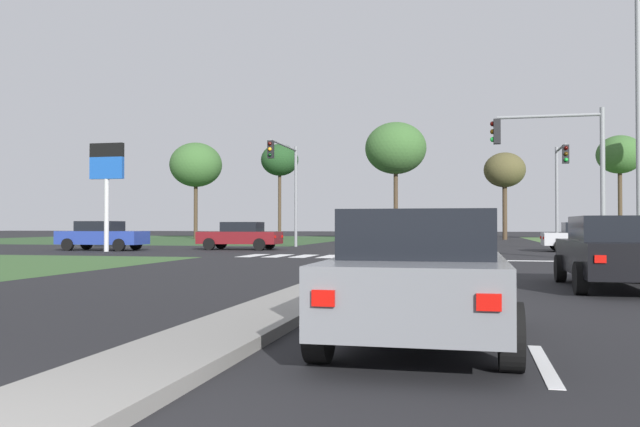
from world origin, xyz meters
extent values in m
plane|color=black|center=(0.00, 30.00, 0.00)|extent=(200.00, 200.00, 0.00)
cube|color=#2D4C28|center=(-25.50, 54.50, 0.00)|extent=(35.00, 35.00, 0.01)
cube|color=gray|center=(0.00, 11.00, 0.07)|extent=(1.20, 22.00, 0.14)
cube|color=#ADA89E|center=(0.00, 55.00, 0.07)|extent=(1.20, 36.00, 0.14)
cube|color=silver|center=(3.50, 3.99, 0.01)|extent=(0.14, 2.00, 0.01)
cube|color=silver|center=(3.50, 9.99, 0.01)|extent=(0.14, 2.00, 0.01)
cube|color=silver|center=(3.50, 15.99, 0.01)|extent=(0.14, 2.00, 0.01)
cube|color=silver|center=(3.50, 21.99, 0.01)|extent=(0.14, 2.00, 0.01)
cube|color=silver|center=(3.50, 27.99, 0.01)|extent=(0.14, 2.00, 0.01)
cube|color=silver|center=(3.80, 23.00, 0.01)|extent=(6.40, 0.50, 0.01)
cube|color=silver|center=(-6.40, 24.80, 0.01)|extent=(0.70, 2.80, 0.01)
cube|color=silver|center=(-5.25, 24.80, 0.01)|extent=(0.70, 2.80, 0.01)
cube|color=silver|center=(-4.10, 24.80, 0.01)|extent=(0.70, 2.80, 0.01)
cube|color=silver|center=(-2.95, 24.80, 0.01)|extent=(0.70, 2.80, 0.01)
cube|color=silver|center=(-1.80, 24.80, 0.01)|extent=(0.70, 2.80, 0.01)
cube|color=silver|center=(-0.65, 24.80, 0.01)|extent=(0.70, 2.80, 0.01)
cube|color=silver|center=(0.50, 24.80, 0.01)|extent=(0.70, 2.80, 0.01)
cube|color=maroon|center=(-9.31, 31.24, 0.65)|extent=(4.38, 1.72, 0.65)
cube|color=black|center=(-9.16, 31.24, 1.23)|extent=(2.01, 1.52, 0.52)
cube|color=red|center=(-7.10, 30.58, 0.71)|extent=(0.04, 0.20, 0.14)
cube|color=red|center=(-7.10, 31.89, 0.71)|extent=(0.04, 0.20, 0.14)
cylinder|color=black|center=(-10.71, 30.38, 0.32)|extent=(0.64, 0.22, 0.64)
cylinder|color=black|center=(-10.71, 32.10, 0.32)|extent=(0.64, 0.22, 0.64)
cylinder|color=black|center=(-7.91, 30.38, 0.32)|extent=(0.64, 0.22, 0.64)
cylinder|color=black|center=(-7.91, 32.10, 0.32)|extent=(0.64, 0.22, 0.64)
cube|color=#BCAD8E|center=(-2.33, 52.30, 0.70)|extent=(1.81, 4.45, 0.75)
cube|color=black|center=(-2.33, 52.45, 1.33)|extent=(1.60, 2.05, 0.52)
cube|color=red|center=(-1.64, 54.55, 0.77)|extent=(0.20, 0.04, 0.14)
cube|color=red|center=(-3.02, 54.55, 0.77)|extent=(0.20, 0.04, 0.14)
cylinder|color=black|center=(-1.42, 50.88, 0.32)|extent=(0.22, 0.64, 0.64)
cylinder|color=black|center=(-3.23, 50.88, 0.32)|extent=(0.22, 0.64, 0.64)
cylinder|color=black|center=(-1.42, 53.73, 0.32)|extent=(0.22, 0.64, 0.64)
cylinder|color=black|center=(-3.23, 53.73, 0.32)|extent=(0.22, 0.64, 0.64)
cube|color=black|center=(5.74, 12.28, 0.66)|extent=(1.73, 4.57, 0.69)
cube|color=black|center=(5.74, 12.13, 1.27)|extent=(1.52, 2.10, 0.52)
cube|color=red|center=(5.09, 9.97, 0.73)|extent=(0.20, 0.04, 0.14)
cylinder|color=black|center=(4.88, 13.74, 0.32)|extent=(0.22, 0.64, 0.64)
cylinder|color=black|center=(6.61, 13.74, 0.32)|extent=(0.22, 0.64, 0.64)
cylinder|color=black|center=(4.88, 10.81, 0.32)|extent=(0.22, 0.64, 0.64)
cube|color=slate|center=(2.27, 4.98, 0.65)|extent=(1.80, 4.27, 0.67)
cube|color=black|center=(2.27, 4.83, 1.25)|extent=(1.58, 1.96, 0.52)
cube|color=red|center=(1.59, 2.83, 0.72)|extent=(0.20, 0.04, 0.14)
cube|color=red|center=(2.96, 2.83, 0.72)|extent=(0.20, 0.04, 0.14)
cylinder|color=black|center=(1.37, 6.35, 0.32)|extent=(0.22, 0.64, 0.64)
cylinder|color=black|center=(3.17, 6.35, 0.32)|extent=(0.22, 0.64, 0.64)
cylinder|color=black|center=(1.37, 3.61, 0.32)|extent=(0.22, 0.64, 0.64)
cylinder|color=black|center=(3.17, 3.61, 0.32)|extent=(0.22, 0.64, 0.64)
cube|color=#161E47|center=(-2.35, 61.68, 0.64)|extent=(1.75, 4.26, 0.64)
cube|color=black|center=(-2.35, 61.83, 1.22)|extent=(1.54, 1.96, 0.52)
cube|color=red|center=(-1.69, 63.82, 0.71)|extent=(0.20, 0.04, 0.14)
cube|color=red|center=(-3.02, 63.82, 0.71)|extent=(0.20, 0.04, 0.14)
cylinder|color=black|center=(-1.48, 60.31, 0.32)|extent=(0.22, 0.64, 0.64)
cylinder|color=black|center=(-3.23, 60.31, 0.32)|extent=(0.22, 0.64, 0.64)
cylinder|color=black|center=(-1.48, 63.04, 0.32)|extent=(0.22, 0.64, 0.64)
cylinder|color=black|center=(-3.23, 63.04, 0.32)|extent=(0.22, 0.64, 0.64)
cube|color=#B7B7BC|center=(8.50, 32.26, 0.63)|extent=(4.26, 1.83, 0.63)
cube|color=black|center=(8.35, 32.26, 1.21)|extent=(1.96, 1.61, 0.52)
cube|color=red|center=(6.35, 32.95, 0.70)|extent=(0.04, 0.20, 0.14)
cube|color=red|center=(6.35, 31.56, 0.70)|extent=(0.04, 0.20, 0.14)
cylinder|color=black|center=(9.87, 33.17, 0.32)|extent=(0.64, 0.22, 0.64)
cylinder|color=black|center=(9.87, 31.34, 0.32)|extent=(0.64, 0.22, 0.64)
cylinder|color=black|center=(7.14, 33.17, 0.32)|extent=(0.64, 0.22, 0.64)
cylinder|color=black|center=(7.14, 31.34, 0.32)|extent=(0.64, 0.22, 0.64)
cube|color=#19565B|center=(-2.33, 46.13, 0.71)|extent=(1.72, 4.49, 0.77)
cube|color=black|center=(-2.33, 46.28, 1.35)|extent=(1.51, 2.07, 0.52)
cube|color=red|center=(-1.67, 48.40, 0.78)|extent=(0.20, 0.04, 0.14)
cube|color=red|center=(-2.98, 48.40, 0.78)|extent=(0.20, 0.04, 0.14)
cylinder|color=black|center=(-1.47, 44.69, 0.32)|extent=(0.22, 0.64, 0.64)
cylinder|color=black|center=(-3.19, 44.69, 0.32)|extent=(0.22, 0.64, 0.64)
cylinder|color=black|center=(-1.47, 47.57, 0.32)|extent=(0.22, 0.64, 0.64)
cylinder|color=black|center=(-3.19, 47.57, 0.32)|extent=(0.22, 0.64, 0.64)
cube|color=navy|center=(-16.02, 28.73, 0.67)|extent=(4.58, 1.73, 0.69)
cube|color=black|center=(-16.17, 28.73, 1.27)|extent=(2.11, 1.53, 0.52)
cube|color=red|center=(-18.34, 29.39, 0.74)|extent=(0.04, 0.20, 0.14)
cube|color=red|center=(-18.34, 28.07, 0.74)|extent=(0.04, 0.20, 0.14)
cylinder|color=black|center=(-14.56, 29.60, 0.32)|extent=(0.64, 0.22, 0.64)
cylinder|color=black|center=(-14.56, 27.87, 0.32)|extent=(0.64, 0.22, 0.64)
cylinder|color=black|center=(-17.49, 29.60, 0.32)|extent=(0.64, 0.22, 0.64)
cylinder|color=black|center=(-17.49, 27.87, 0.32)|extent=(0.64, 0.22, 0.64)
cylinder|color=gray|center=(-7.60, 36.60, 3.08)|extent=(0.18, 0.18, 6.16)
cylinder|color=gray|center=(-7.60, 33.97, 5.91)|extent=(0.12, 5.27, 0.12)
cube|color=black|center=(-7.60, 31.33, 5.39)|extent=(0.32, 0.26, 0.95)
sphere|color=#360503|center=(-7.60, 31.17, 5.69)|extent=(0.20, 0.20, 0.20)
sphere|color=orange|center=(-7.60, 31.17, 5.39)|extent=(0.20, 0.20, 0.20)
sphere|color=black|center=(-7.60, 31.17, 5.09)|extent=(0.20, 0.20, 0.20)
cylinder|color=gray|center=(7.60, 36.60, 2.86)|extent=(0.18, 0.18, 5.73)
cylinder|color=gray|center=(7.60, 34.80, 5.48)|extent=(0.12, 3.60, 0.12)
cube|color=black|center=(7.60, 33.00, 4.95)|extent=(0.32, 0.26, 0.95)
sphere|color=#360503|center=(7.60, 32.84, 5.25)|extent=(0.20, 0.20, 0.20)
sphere|color=#3A2405|center=(7.60, 32.84, 4.95)|extent=(0.20, 0.20, 0.20)
sphere|color=green|center=(7.60, 32.84, 4.65)|extent=(0.20, 0.20, 0.20)
cylinder|color=gray|center=(7.60, 23.40, 2.84)|extent=(0.18, 0.18, 5.68)
cylinder|color=gray|center=(5.72, 23.40, 5.43)|extent=(3.76, 0.12, 0.12)
cube|color=black|center=(3.84, 23.40, 4.90)|extent=(0.26, 0.32, 0.95)
sphere|color=#360503|center=(3.68, 23.40, 5.20)|extent=(0.20, 0.20, 0.20)
sphere|color=#3A2405|center=(3.68, 23.40, 4.90)|extent=(0.20, 0.20, 0.20)
sphere|color=green|center=(3.68, 23.40, 4.60)|extent=(0.20, 0.20, 0.20)
cylinder|color=gray|center=(8.58, 22.25, 5.32)|extent=(0.20, 0.20, 10.64)
cylinder|color=#4C4C4C|center=(-0.28, 38.76, 0.53)|extent=(0.16, 0.16, 0.78)
cylinder|color=maroon|center=(-0.28, 38.76, 1.33)|extent=(0.34, 0.34, 0.82)
sphere|color=tan|center=(-0.28, 38.76, 1.86)|extent=(0.23, 0.23, 0.23)
cylinder|color=silver|center=(-14.97, 27.36, 1.82)|extent=(0.24, 0.24, 3.65)
cube|color=#194CA5|center=(-14.97, 27.36, 4.20)|extent=(1.80, 0.24, 1.10)
cube|color=black|center=(-14.97, 27.36, 5.10)|extent=(1.80, 0.24, 0.70)
cylinder|color=#423323|center=(-22.97, 56.95, 2.88)|extent=(0.37, 0.37, 5.76)
ellipsoid|color=#38602D|center=(-22.97, 56.95, 7.14)|extent=(5.02, 5.02, 4.27)
cylinder|color=#423323|center=(-15.31, 59.52, 3.34)|extent=(0.31, 0.31, 6.68)
ellipsoid|color=#1E421E|center=(-15.31, 59.52, 7.69)|extent=(3.66, 3.66, 3.11)
cylinder|color=#423323|center=(-3.80, 57.99, 3.42)|extent=(0.40, 0.40, 6.83)
ellipsoid|color=#38602D|center=(-3.80, 57.99, 8.37)|extent=(5.60, 5.60, 4.76)
cylinder|color=#423323|center=(5.91, 59.45, 2.65)|extent=(0.42, 0.42, 5.30)
ellipsoid|color=#4C4728|center=(5.91, 59.45, 6.32)|extent=(3.71, 3.71, 3.15)
cylinder|color=#423323|center=(15.60, 59.35, 3.20)|extent=(0.36, 0.36, 6.40)
ellipsoid|color=#38602D|center=(15.60, 59.35, 7.48)|extent=(3.92, 3.92, 3.34)
camera|label=1|loc=(2.81, -2.70, 1.35)|focal=37.25mm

